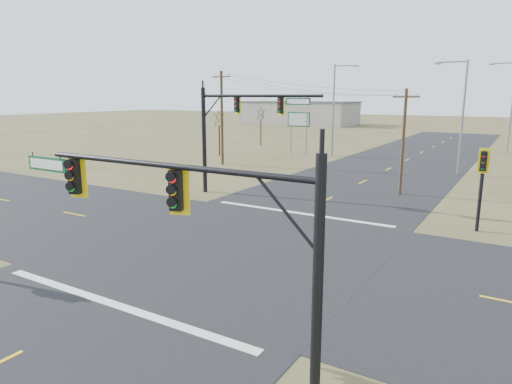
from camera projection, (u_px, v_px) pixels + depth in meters
ground at (233, 247)px, 22.47m from camera, size 320.00×320.00×0.00m
road_ew at (233, 246)px, 22.46m from camera, size 160.00×14.00×0.02m
road_ns at (233, 246)px, 22.46m from camera, size 14.00×160.00×0.02m
stop_bar_near at (116, 305)px, 16.18m from camera, size 12.00×0.40×0.01m
stop_bar_far at (300, 213)px, 28.74m from camera, size 12.00×0.40×0.01m
mast_arm_near at (175, 206)px, 11.86m from camera, size 10.32×0.58×6.14m
mast_arm_far at (235, 119)px, 32.66m from camera, size 9.71×0.51×7.87m
pedestal_signal_ne at (482, 172)px, 24.25m from camera, size 0.60×0.52×4.61m
utility_pole_near at (403, 140)px, 33.41m from camera, size 1.91×0.23×7.80m
utility_pole_far at (222, 117)px, 48.14m from camera, size 2.38×0.51×9.79m
highway_sign at (299, 124)px, 56.09m from camera, size 2.79×0.55×5.28m
streetlight_a at (460, 111)px, 41.74m from camera, size 2.92×0.31×10.49m
streetlight_b at (510, 102)px, 57.78m from camera, size 3.20×0.35×11.48m
streetlight_c at (335, 105)px, 54.84m from camera, size 3.05×0.43×10.91m
bare_tree_a at (219, 118)px, 55.58m from camera, size 2.76×2.76×5.84m
bare_tree_b at (261, 113)px, 67.02m from camera, size 2.58×2.58×5.97m
warehouse_left at (299, 113)px, 117.48m from camera, size 28.00×14.00×5.50m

